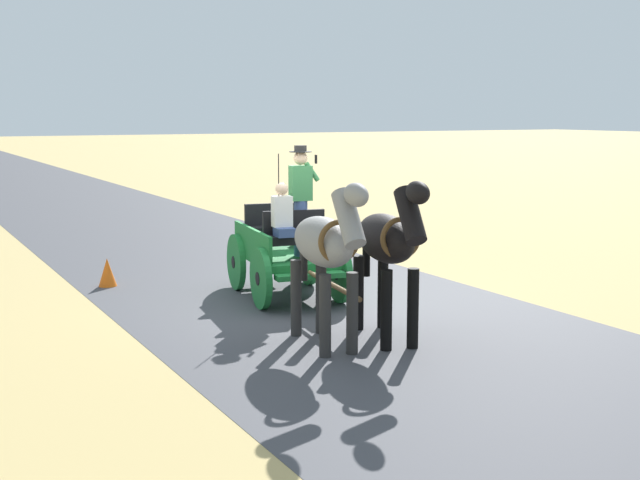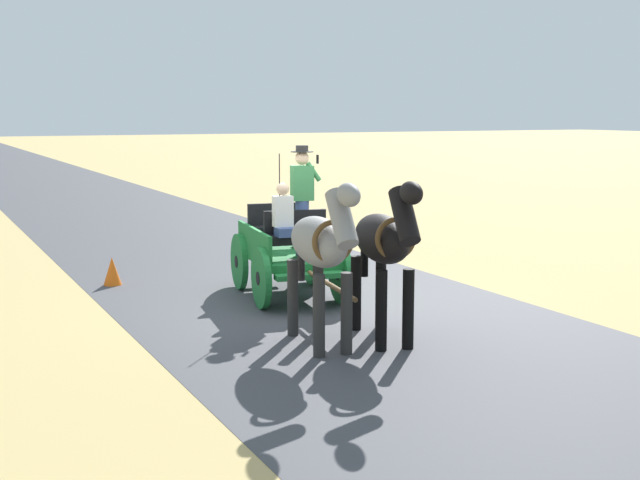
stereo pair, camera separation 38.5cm
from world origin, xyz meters
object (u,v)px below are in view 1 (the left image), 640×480
Objects in this scene: horse_off_side at (326,246)px; horse_near_side at (388,243)px; traffic_cone at (107,272)px; horse_drawn_carriage at (288,248)px.

horse_near_side is at bearing 171.78° from horse_off_side.
horse_near_side is 5.92m from traffic_cone.
horse_near_side is 1.00× the size of horse_off_side.
horse_off_side is 5.51m from traffic_cone.
horse_drawn_carriage is at bearing -106.50° from horse_off_side.
traffic_cone is at bearing -42.88° from horse_drawn_carriage.
traffic_cone is at bearing -73.36° from horse_off_side.
horse_off_side is 4.42× the size of traffic_cone.
horse_drawn_carriage is at bearing 137.12° from traffic_cone.
horse_drawn_carriage is 3.10m from horse_off_side.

